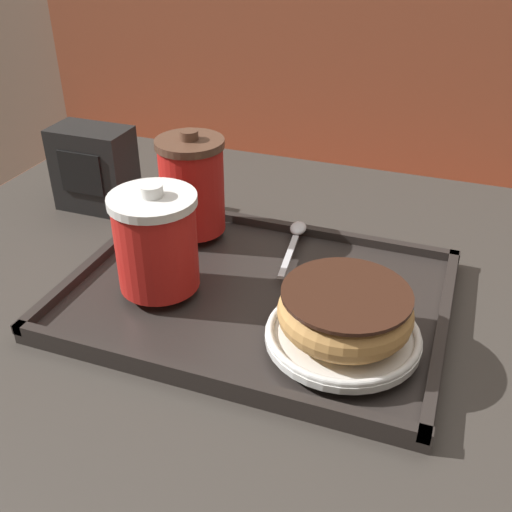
{
  "coord_description": "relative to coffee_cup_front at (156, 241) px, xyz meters",
  "views": [
    {
      "loc": [
        0.2,
        -0.57,
        1.17
      ],
      "look_at": [
        -0.0,
        -0.02,
        0.81
      ],
      "focal_mm": 42.0,
      "sensor_mm": 36.0,
      "label": 1
    }
  ],
  "objects": [
    {
      "name": "cafe_table",
      "position": [
        0.11,
        0.06,
        -0.25
      ],
      "size": [
        1.04,
        0.85,
        0.74
      ],
      "color": "#38332D",
      "rests_on": "ground_plane"
    },
    {
      "name": "serving_tray",
      "position": [
        0.11,
        0.04,
        -0.08
      ],
      "size": [
        0.44,
        0.33,
        0.02
      ],
      "color": "#282321",
      "rests_on": "cafe_table"
    },
    {
      "name": "coffee_cup_rear",
      "position": [
        -0.02,
        0.14,
        0.01
      ],
      "size": [
        0.09,
        0.09,
        0.14
      ],
      "color": "red",
      "rests_on": "serving_tray"
    },
    {
      "name": "coffee_cup_front",
      "position": [
        0.0,
        0.0,
        0.0
      ],
      "size": [
        0.1,
        0.1,
        0.13
      ],
      "color": "red",
      "rests_on": "serving_tray"
    },
    {
      "name": "donut_chocolate_glazed",
      "position": [
        0.23,
        -0.03,
        -0.02
      ],
      "size": [
        0.14,
        0.14,
        0.05
      ],
      "color": "tan",
      "rests_on": "plate_with_chocolate_donut"
    },
    {
      "name": "booth_bench",
      "position": [
        -0.02,
        0.93,
        -0.51
      ],
      "size": [
        1.77,
        0.44,
        1.0
      ],
      "color": "brown",
      "rests_on": "ground_plane"
    },
    {
      "name": "spoon",
      "position": [
        0.12,
        0.16,
        -0.05
      ],
      "size": [
        0.03,
        0.14,
        0.01
      ],
      "rotation": [
        0.0,
        0.0,
        1.69
      ],
      "color": "silver",
      "rests_on": "serving_tray"
    },
    {
      "name": "napkin_dispenser",
      "position": [
        -0.21,
        0.19,
        -0.02
      ],
      "size": [
        0.12,
        0.07,
        0.13
      ],
      "color": "black",
      "rests_on": "cafe_table"
    },
    {
      "name": "plate_with_chocolate_donut",
      "position": [
        0.23,
        -0.03,
        -0.05
      ],
      "size": [
        0.16,
        0.16,
        0.01
      ],
      "color": "white",
      "rests_on": "serving_tray"
    }
  ]
}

